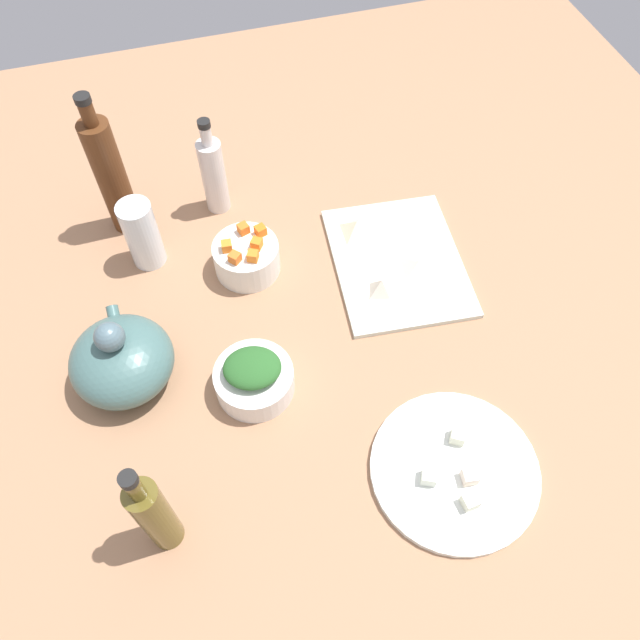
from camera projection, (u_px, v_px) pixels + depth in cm
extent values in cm
cube|color=#A27454|center=(320.00, 341.00, 108.94)|extent=(190.00, 190.00, 3.00)
cube|color=silver|center=(398.00, 262.00, 116.31)|extent=(32.05, 26.17, 1.00)
cylinder|color=white|center=(454.00, 470.00, 93.66)|extent=(25.57, 25.57, 1.20)
cylinder|color=white|center=(254.00, 380.00, 99.99)|extent=(12.84, 12.84, 5.02)
cylinder|color=white|center=(247.00, 258.00, 113.50)|extent=(12.02, 12.02, 6.20)
ellipsoid|color=#446866|center=(122.00, 361.00, 98.82)|extent=(16.73, 16.53, 10.54)
sphere|color=slate|center=(109.00, 337.00, 92.89)|extent=(4.68, 4.68, 4.68)
cylinder|color=#446866|center=(115.00, 321.00, 101.53)|extent=(5.38, 2.00, 3.93)
cylinder|color=brown|center=(155.00, 516.00, 81.58)|extent=(4.52, 4.52, 17.74)
cylinder|color=brown|center=(134.00, 488.00, 72.37)|extent=(2.03, 2.03, 4.45)
cylinder|color=black|center=(128.00, 479.00, 70.02)|extent=(2.26, 2.26, 1.20)
cylinder|color=#532C15|center=(112.00, 178.00, 112.41)|extent=(5.48, 5.48, 23.95)
cylinder|color=#532C15|center=(88.00, 113.00, 100.67)|extent=(2.47, 2.47, 4.31)
cylinder|color=black|center=(82.00, 99.00, 98.39)|extent=(2.74, 2.74, 1.20)
cylinder|color=silver|center=(214.00, 177.00, 118.55)|extent=(4.68, 4.68, 15.65)
cylinder|color=silver|center=(206.00, 136.00, 110.43)|extent=(2.11, 2.11, 3.91)
cylinder|color=black|center=(204.00, 124.00, 108.31)|extent=(2.34, 2.34, 1.20)
cylinder|color=white|center=(142.00, 234.00, 111.61)|extent=(6.16, 6.16, 13.83)
cube|color=orange|center=(235.00, 258.00, 108.34)|extent=(2.54, 2.54, 1.80)
cube|color=orange|center=(257.00, 244.00, 110.13)|extent=(2.51, 2.51, 1.80)
cube|color=orange|center=(227.00, 246.00, 109.80)|extent=(1.97, 1.97, 1.80)
cube|color=orange|center=(261.00, 230.00, 111.86)|extent=(2.25, 2.25, 1.80)
cube|color=orange|center=(253.00, 256.00, 108.54)|extent=(2.43, 2.43, 1.80)
cube|color=orange|center=(243.00, 229.00, 112.11)|extent=(2.28, 2.28, 1.80)
ellipsoid|color=#295E27|center=(252.00, 368.00, 96.58)|extent=(9.64, 10.69, 3.19)
cube|color=white|center=(458.00, 436.00, 94.87)|extent=(3.03, 3.03, 2.20)
cube|color=white|center=(470.00, 501.00, 89.26)|extent=(2.39, 2.39, 2.20)
cube|color=#FBE3CF|center=(470.00, 476.00, 91.32)|extent=(2.48, 2.48, 2.20)
cube|color=white|center=(429.00, 477.00, 91.30)|extent=(2.94, 2.94, 2.20)
pyramid|color=beige|center=(418.00, 265.00, 113.90)|extent=(7.87, 7.71, 2.09)
pyramid|color=beige|center=(381.00, 286.00, 110.56)|extent=(5.07, 5.34, 3.17)
pyramid|color=beige|center=(357.00, 226.00, 118.87)|extent=(7.89, 7.86, 2.59)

